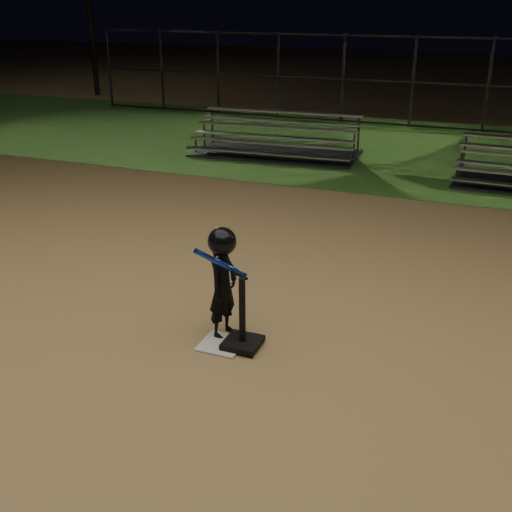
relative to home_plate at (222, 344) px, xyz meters
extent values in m
plane|color=#A4804A|center=(0.00, 0.00, -0.01)|extent=(80.00, 80.00, 0.00)
cube|color=#2D581C|center=(0.00, 10.00, -0.01)|extent=(60.00, 8.00, 0.01)
cube|color=beige|center=(0.00, 0.00, 0.00)|extent=(0.45, 0.45, 0.02)
cube|color=black|center=(0.22, 0.05, 0.04)|extent=(0.38, 0.38, 0.06)
cylinder|color=black|center=(0.22, 0.05, 0.44)|extent=(0.07, 0.07, 0.73)
imported|color=black|center=(-0.07, 0.22, 0.55)|extent=(0.33, 0.45, 1.13)
sphere|color=black|center=(-0.07, 0.22, 1.10)|extent=(0.31, 0.31, 0.31)
cylinder|color=blue|center=(-0.02, 0.07, 0.92)|extent=(0.44, 0.46, 0.43)
cylinder|color=black|center=(0.14, 0.19, 0.76)|extent=(0.15, 0.16, 0.14)
cube|color=silver|center=(-2.37, 7.89, 0.37)|extent=(3.83, 0.43, 0.04)
cube|color=silver|center=(-2.36, 7.62, 0.20)|extent=(3.83, 0.43, 0.03)
cube|color=silver|center=(-2.40, 8.41, 0.64)|extent=(3.83, 0.43, 0.04)
cube|color=silver|center=(-2.39, 8.15, 0.47)|extent=(3.83, 0.43, 0.03)
cube|color=silver|center=(-2.43, 8.94, 0.91)|extent=(3.83, 0.43, 0.04)
cube|color=silver|center=(-2.41, 8.67, 0.73)|extent=(3.83, 0.43, 0.03)
cube|color=#38383D|center=(-2.40, 8.41, 0.02)|extent=(3.92, 2.06, 0.06)
cube|color=#38383D|center=(0.00, 13.00, 0.04)|extent=(20.00, 0.05, 0.05)
cube|color=#38383D|center=(0.00, 13.00, 1.24)|extent=(20.00, 0.05, 0.05)
cube|color=#38383D|center=(0.00, 13.00, 2.44)|extent=(20.00, 0.05, 0.05)
cylinder|color=#38383D|center=(-10.00, 13.00, 1.24)|extent=(0.08, 0.08, 2.50)
cylinder|color=#38383D|center=(-5.00, 13.00, 1.24)|extent=(0.08, 0.08, 2.50)
cylinder|color=#38383D|center=(0.00, 13.00, 1.24)|extent=(0.08, 0.08, 2.50)
camera|label=1|loc=(2.45, -5.23, 3.45)|focal=43.45mm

